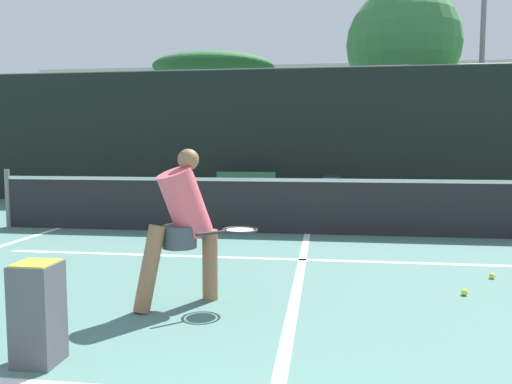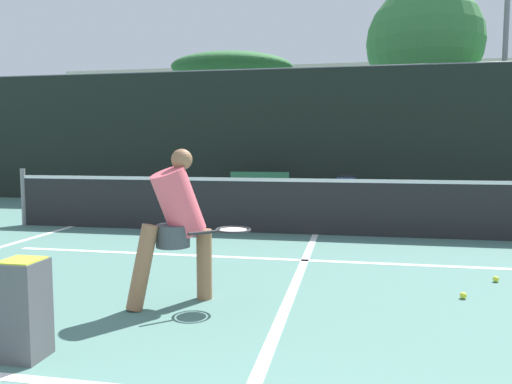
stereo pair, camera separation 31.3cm
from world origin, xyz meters
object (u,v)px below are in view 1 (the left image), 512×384
Objects in this scene: ball_hopper at (38,311)px; courtside_bench at (245,188)px; player_practicing at (184,222)px; trash_bin at (332,191)px; parked_car at (421,175)px.

ball_hopper is 0.49× the size of courtside_bench.
trash_bin is at bearing 37.61° from player_practicing.
parked_car is at bearing 33.37° from courtside_bench.
parked_car reaches higher than ball_hopper.
courtside_bench reaches higher than trash_bin.
player_practicing is 7.80m from trash_bin.
ball_hopper is 8.87m from courtside_bench.
trash_bin is (1.48, 7.65, -0.38)m from player_practicing.
player_practicing is at bearing -111.06° from parked_car.
parked_car is at bearing 49.23° from trash_bin.
player_practicing is 11.48m from parked_car.
courtside_bench reaches higher than ball_hopper.
courtside_bench is (0.03, 8.87, 0.09)m from ball_hopper.
player_practicing is at bearing -100.96° from trash_bin.
courtside_bench is 2.10m from trash_bin.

